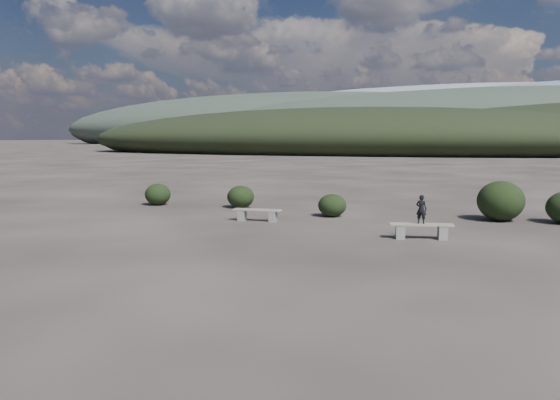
% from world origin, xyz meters
% --- Properties ---
extents(ground, '(1200.00, 1200.00, 0.00)m').
position_xyz_m(ground, '(0.00, 0.00, 0.00)').
color(ground, '#29231F').
rests_on(ground, ground).
extents(bench_left, '(1.76, 0.59, 0.43)m').
position_xyz_m(bench_left, '(-1.74, 5.97, 0.26)').
color(bench_left, slate).
rests_on(bench_left, ground).
extents(bench_right, '(1.85, 0.87, 0.45)m').
position_xyz_m(bench_right, '(4.14, 4.70, 0.28)').
color(bench_right, slate).
rests_on(bench_right, ground).
extents(seated_person, '(0.33, 0.24, 0.85)m').
position_xyz_m(seated_person, '(4.12, 4.70, 0.88)').
color(seated_person, black).
rests_on(seated_person, bench_right).
extents(shrub_a, '(1.15, 1.15, 0.94)m').
position_xyz_m(shrub_a, '(-3.98, 9.08, 0.47)').
color(shrub_a, black).
rests_on(shrub_a, ground).
extents(shrub_c, '(1.06, 1.06, 0.85)m').
position_xyz_m(shrub_c, '(0.36, 8.08, 0.43)').
color(shrub_c, black).
rests_on(shrub_c, ground).
extents(shrub_d, '(1.63, 1.63, 1.42)m').
position_xyz_m(shrub_d, '(6.20, 9.42, 0.71)').
color(shrub_d, black).
rests_on(shrub_d, ground).
extents(shrub_f, '(1.12, 1.12, 0.95)m').
position_xyz_m(shrub_f, '(-7.77, 8.52, 0.47)').
color(shrub_f, black).
rests_on(shrub_f, ground).
extents(mountain_ridges, '(500.00, 400.00, 56.00)m').
position_xyz_m(mountain_ridges, '(-7.48, 339.06, 10.84)').
color(mountain_ridges, black).
rests_on(mountain_ridges, ground).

